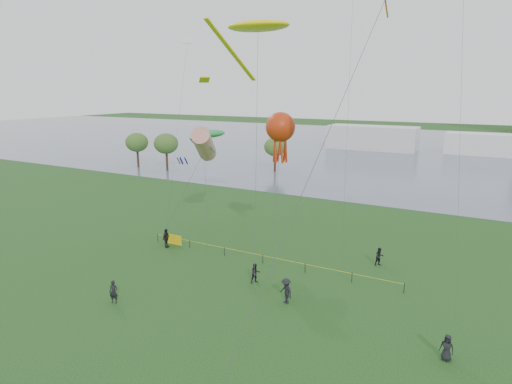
% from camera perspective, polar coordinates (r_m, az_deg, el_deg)
% --- Properties ---
extents(ground_plane, '(400.00, 400.00, 0.00)m').
position_cam_1_polar(ground_plane, '(25.65, -11.55, -22.53)').
color(ground_plane, '#143812').
extents(lake, '(400.00, 120.00, 0.08)m').
position_cam_1_polar(lake, '(117.38, 21.43, 5.23)').
color(lake, slate).
rests_on(lake, ground_plane).
extents(pavilion_left, '(22.00, 8.00, 6.00)m').
position_cam_1_polar(pavilion_left, '(114.20, 15.23, 6.99)').
color(pavilion_left, silver).
rests_on(pavilion_left, ground_plane).
extents(pavilion_right, '(18.00, 7.00, 5.00)m').
position_cam_1_polar(pavilion_right, '(114.28, 28.40, 5.60)').
color(pavilion_right, white).
rests_on(pavilion_right, ground_plane).
extents(trees, '(29.92, 13.24, 7.10)m').
position_cam_1_polar(trees, '(82.41, -9.31, 6.31)').
color(trees, '#372019').
rests_on(trees, ground_plane).
extents(fence, '(24.07, 0.07, 1.05)m').
position_cam_1_polar(fence, '(41.10, -6.73, -7.15)').
color(fence, black).
rests_on(fence, ground_plane).
extents(spectator_a, '(0.96, 0.99, 1.60)m').
position_cam_1_polar(spectator_a, '(34.48, -0.08, -10.78)').
color(spectator_a, black).
rests_on(spectator_a, ground_plane).
extents(spectator_b, '(1.41, 1.22, 1.89)m').
position_cam_1_polar(spectator_b, '(31.48, 4.03, -13.02)').
color(spectator_b, black).
rests_on(spectator_b, ground_plane).
extents(spectator_c, '(0.63, 1.16, 1.88)m').
position_cam_1_polar(spectator_c, '(42.64, -11.89, -6.04)').
color(spectator_c, black).
rests_on(spectator_c, ground_plane).
extents(spectator_d, '(0.86, 0.65, 1.57)m').
position_cam_1_polar(spectator_d, '(27.88, 24.11, -18.40)').
color(spectator_d, black).
rests_on(spectator_d, ground_plane).
extents(spectator_f, '(0.73, 0.61, 1.72)m').
position_cam_1_polar(spectator_f, '(33.08, -18.46, -12.52)').
color(spectator_f, black).
rests_on(spectator_f, ground_plane).
extents(spectator_g, '(1.00, 0.99, 1.62)m').
position_cam_1_polar(spectator_g, '(39.15, 16.14, -8.28)').
color(spectator_g, black).
rests_on(spectator_g, ground_plane).
extents(kite_stingray, '(6.65, 10.23, 20.61)m').
position_cam_1_polar(kite_stingray, '(38.30, 0.21, 21.18)').
color(kite_stingray, '#3F3F42').
extents(kite_windsock, '(4.81, 5.83, 11.64)m').
position_cam_1_polar(kite_windsock, '(42.66, -6.93, 6.31)').
color(kite_windsock, '#3F3F42').
extents(kite_creature, '(4.38, 6.94, 11.08)m').
position_cam_1_polar(kite_creature, '(43.37, -6.05, 7.69)').
color(kite_creature, '#3F3F42').
extents(kite_octopus, '(2.78, 5.83, 13.24)m').
position_cam_1_polar(kite_octopus, '(35.11, 3.28, 8.55)').
color(kite_octopus, '#3F3F42').
extents(kite_delta, '(5.80, 10.48, 20.63)m').
position_cam_1_polar(kite_delta, '(22.49, 16.49, 23.20)').
color(kite_delta, '#3F3F42').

